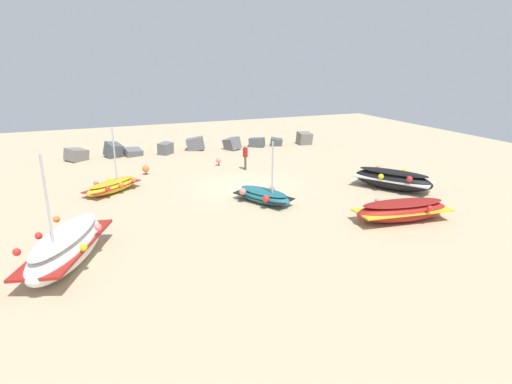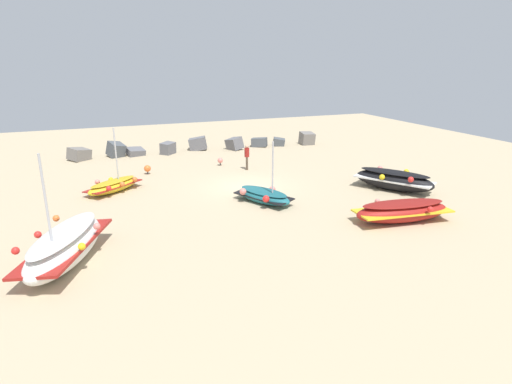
# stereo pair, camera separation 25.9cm
# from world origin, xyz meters

# --- Properties ---
(ground_plane) EXTENTS (52.34, 52.34, 0.00)m
(ground_plane) POSITION_xyz_m (0.00, 0.00, 0.00)
(ground_plane) COLOR tan
(fishing_boat_0) EXTENTS (2.54, 3.47, 3.28)m
(fishing_boat_0) POSITION_xyz_m (-0.22, -2.96, 0.37)
(fishing_boat_0) COLOR #1E6670
(fishing_boat_0) RESTS_ON ground_plane
(fishing_boat_1) EXTENTS (3.56, 5.32, 4.30)m
(fishing_boat_1) POSITION_xyz_m (-9.43, -6.67, 0.69)
(fishing_boat_1) COLOR white
(fishing_boat_1) RESTS_ON ground_plane
(fishing_boat_2) EXTENTS (4.66, 2.14, 0.98)m
(fishing_boat_2) POSITION_xyz_m (4.61, -7.72, 0.50)
(fishing_boat_2) COLOR maroon
(fishing_boat_2) RESTS_ON ground_plane
(fishing_boat_3) EXTENTS (3.38, 3.04, 3.54)m
(fishing_boat_3) POSITION_xyz_m (-7.23, 1.78, 0.36)
(fishing_boat_3) COLOR gold
(fishing_boat_3) RESTS_ON ground_plane
(fishing_boat_4) EXTENTS (3.60, 4.52, 1.16)m
(fishing_boat_4) POSITION_xyz_m (7.41, -3.62, 0.60)
(fishing_boat_4) COLOR black
(fishing_boat_4) RESTS_ON ground_plane
(person_walking) EXTENTS (0.32, 0.32, 1.67)m
(person_walking) POSITION_xyz_m (1.35, 3.69, 0.97)
(person_walking) COLOR brown
(person_walking) RESTS_ON ground_plane
(breakwater_rocks) EXTENTS (19.66, 2.54, 1.39)m
(breakwater_rocks) POSITION_xyz_m (-0.40, 10.60, 0.44)
(breakwater_rocks) COLOR slate
(breakwater_rocks) RESTS_ON ground_plane
(mooring_buoy_0) EXTENTS (0.37, 0.37, 0.55)m
(mooring_buoy_0) POSITION_xyz_m (0.04, 5.41, 0.36)
(mooring_buoy_0) COLOR #3F3F42
(mooring_buoy_0) RESTS_ON ground_plane
(mooring_buoy_1) EXTENTS (0.43, 0.43, 0.59)m
(mooring_buoy_1) POSITION_xyz_m (-4.95, 4.91, 0.37)
(mooring_buoy_1) COLOR #3F3F42
(mooring_buoy_1) RESTS_ON ground_plane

